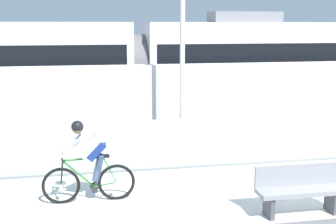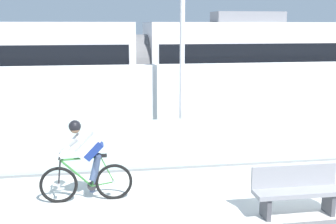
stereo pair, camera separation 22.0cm
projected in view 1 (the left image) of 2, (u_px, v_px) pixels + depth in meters
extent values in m
plane|color=slate|center=(307.00, 186.00, 9.58)|extent=(200.00, 200.00, 0.00)
cube|color=silver|center=(307.00, 186.00, 9.57)|extent=(32.00, 3.20, 0.01)
cube|color=#ADC6C1|center=(272.00, 138.00, 11.25)|extent=(32.00, 0.05, 1.17)
cube|color=white|center=(247.00, 104.00, 12.88)|extent=(32.00, 0.36, 2.31)
cube|color=#595654|center=(220.00, 125.00, 15.49)|extent=(32.00, 0.08, 0.01)
cube|color=#595654|center=(208.00, 116.00, 16.87)|extent=(32.00, 0.08, 0.01)
cube|color=#232326|center=(72.00, 116.00, 15.18)|extent=(1.40, 1.88, 0.20)
cylinder|color=black|center=(72.00, 122.00, 14.50)|extent=(0.60, 0.10, 0.60)
cylinder|color=black|center=(72.00, 114.00, 15.88)|extent=(0.60, 0.10, 0.60)
cube|color=silver|center=(295.00, 66.00, 16.38)|extent=(11.00, 2.50, 3.10)
cube|color=black|center=(295.00, 56.00, 16.32)|extent=(10.56, 2.54, 1.04)
cube|color=orange|center=(293.00, 103.00, 16.64)|extent=(10.78, 2.53, 0.28)
cube|color=slate|center=(244.00, 17.00, 15.69)|extent=(2.40, 1.10, 0.36)
cube|color=#232326|center=(200.00, 111.00, 16.02)|extent=(1.40, 1.88, 0.20)
cylinder|color=black|center=(206.00, 117.00, 15.33)|extent=(0.60, 0.10, 0.60)
cylinder|color=black|center=(195.00, 109.00, 16.72)|extent=(0.60, 0.10, 0.60)
cylinder|color=#59595B|center=(137.00, 69.00, 15.31)|extent=(0.60, 2.30, 2.30)
torus|color=black|center=(61.00, 186.00, 8.56)|extent=(0.72, 0.06, 0.72)
cylinder|color=#99999E|center=(61.00, 186.00, 8.56)|extent=(0.07, 0.10, 0.07)
torus|color=black|center=(117.00, 182.00, 8.75)|extent=(0.72, 0.06, 0.72)
cylinder|color=#99999E|center=(117.00, 182.00, 8.75)|extent=(0.07, 0.10, 0.07)
cylinder|color=#337233|center=(79.00, 174.00, 8.58)|extent=(0.60, 0.04, 0.58)
cylinder|color=#337233|center=(99.00, 172.00, 8.65)|extent=(0.22, 0.04, 0.59)
cylinder|color=#337233|center=(83.00, 159.00, 8.54)|extent=(0.76, 0.04, 0.07)
cylinder|color=#337233|center=(106.00, 184.00, 8.72)|extent=(0.43, 0.03, 0.09)
cylinder|color=#337233|center=(110.00, 170.00, 8.68)|extent=(0.27, 0.02, 0.53)
cylinder|color=black|center=(62.00, 173.00, 8.52)|extent=(0.08, 0.03, 0.49)
cube|color=black|center=(103.00, 156.00, 8.61)|extent=(0.24, 0.10, 0.05)
cylinder|color=black|center=(62.00, 156.00, 8.45)|extent=(0.03, 0.58, 0.03)
cylinder|color=#262628|center=(94.00, 187.00, 8.69)|extent=(0.18, 0.02, 0.18)
cube|color=silver|center=(91.00, 146.00, 8.52)|extent=(0.50, 0.28, 0.51)
cube|color=navy|center=(96.00, 150.00, 8.56)|extent=(0.38, 0.30, 0.38)
sphere|color=#997051|center=(77.00, 128.00, 8.41)|extent=(0.20, 0.20, 0.20)
sphere|color=black|center=(77.00, 127.00, 8.41)|extent=(0.23, 0.23, 0.23)
cylinder|color=silver|center=(72.00, 146.00, 8.46)|extent=(0.44, 0.41, 0.41)
cylinder|color=silver|center=(72.00, 146.00, 8.46)|extent=(0.44, 0.41, 0.41)
cylinder|color=#384766|center=(98.00, 174.00, 8.65)|extent=(0.29, 0.33, 0.80)
cylinder|color=#384766|center=(98.00, 167.00, 8.63)|extent=(0.29, 0.33, 0.54)
cylinder|color=gray|center=(182.00, 158.00, 11.21)|extent=(0.24, 0.24, 0.20)
cylinder|color=silver|center=(182.00, 74.00, 10.81)|extent=(0.12, 0.12, 4.20)
cube|color=gray|center=(301.00, 191.00, 8.03)|extent=(1.60, 0.44, 0.08)
cube|color=gray|center=(297.00, 175.00, 8.18)|extent=(1.60, 0.06, 0.40)
cube|color=#4C4C51|center=(269.00, 207.00, 7.96)|extent=(0.08, 0.36, 0.41)
cube|color=#4C4C51|center=(331.00, 202.00, 8.19)|extent=(0.08, 0.36, 0.41)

